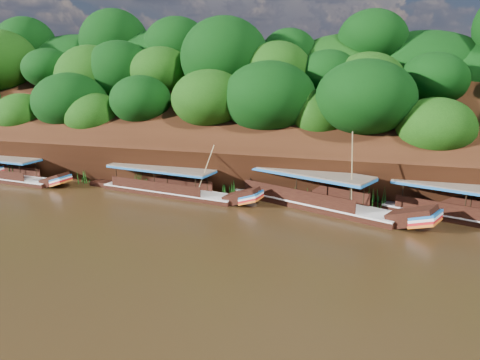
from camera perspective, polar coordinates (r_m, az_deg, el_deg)
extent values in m
plane|color=black|center=(28.78, 3.65, -7.66)|extent=(160.00, 160.00, 0.00)
cube|color=black|center=(43.09, 8.59, 4.38)|extent=(120.00, 16.12, 13.64)
cube|color=black|center=(53.48, 10.02, 2.39)|extent=(120.00, 24.00, 12.00)
ellipsoid|color=#0B430E|center=(60.04, -20.50, 11.65)|extent=(20.00, 10.00, 8.00)
ellipsoid|color=#0B430E|center=(43.36, 0.51, 4.60)|extent=(18.00, 8.00, 6.40)
ellipsoid|color=#0B430E|center=(49.45, 10.05, 12.20)|extent=(24.00, 11.00, 8.40)
cube|color=black|center=(36.02, 27.09, -4.72)|extent=(12.81, 6.35, 0.90)
cube|color=silver|center=(35.89, 27.16, -4.07)|extent=(12.83, 6.41, 0.10)
cube|color=brown|center=(35.49, 26.25, -0.82)|extent=(10.30, 5.74, 0.12)
cube|color=#195EA5|center=(35.52, 26.23, -1.01)|extent=(10.30, 5.74, 0.18)
cube|color=black|center=(36.09, 8.87, -3.25)|extent=(13.28, 7.35, 1.00)
cube|color=silver|center=(35.95, 8.90, -2.52)|extent=(13.31, 7.42, 0.11)
cube|color=black|center=(32.95, 20.28, -4.26)|extent=(3.63, 2.90, 1.88)
cube|color=#195EA5|center=(32.61, 21.71, -3.95)|extent=(2.25, 2.39, 0.69)
cube|color=red|center=(32.73, 21.65, -4.59)|extent=(2.25, 2.39, 0.69)
cube|color=brown|center=(35.81, 7.89, 1.09)|extent=(10.74, 6.58, 0.13)
cube|color=#195EA5|center=(35.84, 7.88, 0.89)|extent=(10.74, 6.58, 0.20)
cylinder|color=tan|center=(33.14, 13.49, 1.15)|extent=(0.22, 1.93, 5.64)
cube|color=black|center=(39.45, -8.66, -1.74)|extent=(12.23, 3.89, 0.82)
cube|color=silver|center=(39.35, -8.68, -1.19)|extent=(12.23, 3.95, 0.09)
cube|color=black|center=(35.99, 0.26, -2.06)|extent=(3.04, 1.94, 1.62)
cube|color=#195EA5|center=(35.61, 1.36, -1.79)|extent=(1.71, 1.78, 0.60)
cube|color=red|center=(35.69, 1.36, -2.27)|extent=(1.71, 1.78, 0.60)
cube|color=brown|center=(39.34, -9.69, 1.48)|extent=(9.69, 3.78, 0.11)
cube|color=#195EA5|center=(39.37, -9.68, 1.33)|extent=(9.69, 3.78, 0.16)
cylinder|color=tan|center=(36.79, -4.26, 1.24)|extent=(1.21, 1.14, 3.89)
cube|color=black|center=(48.58, -26.45, -0.07)|extent=(10.47, 3.08, 0.80)
cube|color=silver|center=(48.50, -26.50, 0.36)|extent=(10.48, 3.14, 0.09)
cube|color=black|center=(44.25, -21.61, -0.02)|extent=(2.60, 1.73, 1.48)
cube|color=#195EA5|center=(43.75, -21.04, 0.24)|extent=(1.43, 1.66, 0.53)
cube|color=red|center=(43.82, -21.00, -0.14)|extent=(1.43, 1.66, 0.53)
cube|color=brown|center=(48.65, -27.22, 2.45)|extent=(8.28, 3.12, 0.11)
cube|color=#195EA5|center=(48.66, -27.21, 2.32)|extent=(8.28, 3.12, 0.16)
cube|color=black|center=(51.18, -27.16, 1.33)|extent=(3.16, 2.32, 1.71)
cube|color=#195EA5|center=(50.75, -26.47, 1.67)|extent=(1.84, 2.06, 0.62)
cube|color=red|center=(50.82, -26.43, 1.29)|extent=(1.84, 2.06, 0.62)
cone|color=#1B5916|center=(49.27, -25.57, 1.13)|extent=(1.50, 1.50, 1.54)
cone|color=#1B5916|center=(44.75, -18.25, 0.77)|extent=(1.50, 1.50, 1.77)
cone|color=#1B5916|center=(41.84, -11.89, 0.18)|extent=(1.50, 1.50, 1.62)
cone|color=#1B5916|center=(38.57, -1.08, -0.83)|extent=(1.50, 1.50, 1.45)
cone|color=#1B5916|center=(37.57, 7.51, -1.22)|extent=(1.50, 1.50, 1.63)
cone|color=#1B5916|center=(36.58, 16.37, -1.68)|extent=(1.50, 1.50, 2.15)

